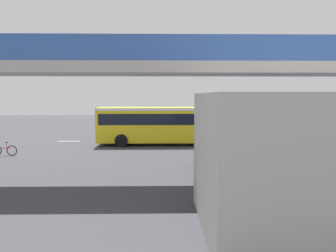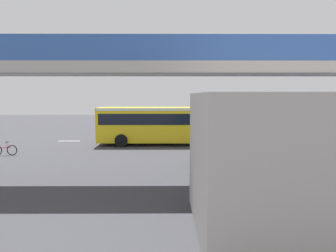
{
  "view_description": "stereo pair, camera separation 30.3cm",
  "coord_description": "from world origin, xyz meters",
  "px_view_note": "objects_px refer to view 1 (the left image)",
  "views": [
    {
      "loc": [
        -0.6,
        25.21,
        4.11
      ],
      "look_at": [
        -1.05,
        0.2,
        1.6
      ],
      "focal_mm": 32.07,
      "sensor_mm": 36.0,
      "label": 1
    },
    {
      "loc": [
        -0.9,
        25.22,
        4.11
      ],
      "look_at": [
        -1.05,
        0.2,
        1.6
      ],
      "focal_mm": 32.07,
      "sensor_mm": 36.0,
      "label": 2
    }
  ],
  "objects_px": {
    "city_bus": "(167,122)",
    "traffic_sign": "(132,120)",
    "parked_van": "(240,145)",
    "bicycle_red": "(4,150)"
  },
  "relations": [
    {
      "from": "city_bus",
      "to": "bicycle_red",
      "type": "relative_size",
      "value": 6.52
    },
    {
      "from": "parked_van",
      "to": "bicycle_red",
      "type": "relative_size",
      "value": 2.71
    },
    {
      "from": "parked_van",
      "to": "bicycle_red",
      "type": "xyz_separation_m",
      "value": [
        15.52,
        -3.06,
        -0.81
      ]
    },
    {
      "from": "city_bus",
      "to": "traffic_sign",
      "type": "bearing_deg",
      "value": -38.52
    },
    {
      "from": "traffic_sign",
      "to": "bicycle_red",
      "type": "bearing_deg",
      "value": 41.73
    },
    {
      "from": "city_bus",
      "to": "parked_van",
      "type": "xyz_separation_m",
      "value": [
        -4.24,
        7.71,
        -0.7
      ]
    },
    {
      "from": "parked_van",
      "to": "traffic_sign",
      "type": "distance_m",
      "value": 12.7
    },
    {
      "from": "city_bus",
      "to": "traffic_sign",
      "type": "xyz_separation_m",
      "value": [
        3.2,
        -2.55,
        0.01
      ]
    },
    {
      "from": "parked_van",
      "to": "bicycle_red",
      "type": "distance_m",
      "value": 15.84
    },
    {
      "from": "bicycle_red",
      "to": "city_bus",
      "type": "bearing_deg",
      "value": -157.58
    }
  ]
}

